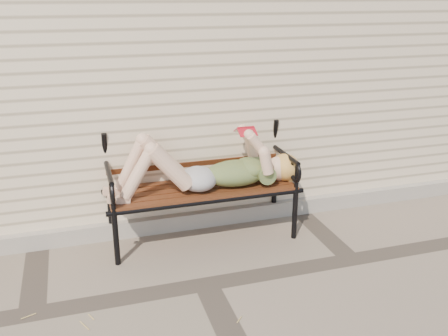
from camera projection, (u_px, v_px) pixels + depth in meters
name	position (u px, v px, depth m)	size (l,w,h in m)	color
ground	(206.00, 284.00, 3.80)	(80.00, 80.00, 0.00)	#78695C
house_wall	(139.00, 44.00, 5.99)	(8.00, 4.00, 3.00)	beige
foundation_strip	(179.00, 222.00, 4.64)	(8.00, 0.10, 0.15)	#9F9990
garden_bench	(199.00, 167.00, 4.39)	(1.78, 0.71, 1.15)	black
reading_woman	(205.00, 167.00, 4.25)	(1.68, 0.38, 0.53)	#093944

